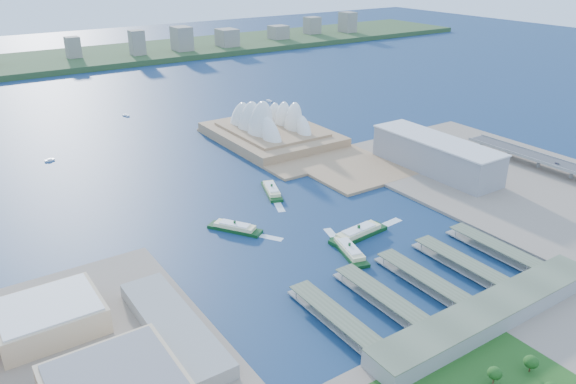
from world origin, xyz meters
TOP-DOWN VIEW (x-y plane):
  - ground at (0.00, 0.00)m, footprint 3000.00×3000.00m
  - east_land at (240.00, -50.00)m, footprint 240.00×500.00m
  - peninsula at (107.50, 260.00)m, footprint 135.00×220.00m
  - far_shore at (0.00, 980.00)m, footprint 2200.00×260.00m
  - opera_house at (105.00, 280.00)m, footprint 134.00×180.00m
  - toaster_building at (195.00, 80.00)m, footprint 45.00×155.00m
  - ferry_wharves at (14.00, -75.00)m, footprint 184.00×90.00m
  - terminal_building at (15.00, -135.00)m, footprint 200.00×28.00m
  - far_skyline at (0.00, 960.00)m, footprint 1900.00×140.00m
  - ferry_a at (-59.89, 80.00)m, footprint 38.28×48.76m
  - ferry_b at (12.23, 132.55)m, footprint 29.65×52.25m
  - ferry_c at (-1.36, -9.00)m, footprint 25.93×53.52m
  - ferry_d at (24.32, 9.51)m, footprint 60.22×20.78m
  - boat_b at (-156.62, 358.90)m, footprint 11.45×5.74m
  - boat_c at (208.17, 450.61)m, footprint 4.14×13.47m
  - boat_e at (-16.38, 497.20)m, footprint 8.18×12.73m
  - car_c at (296.00, -4.03)m, footprint 2.01×4.94m

SIDE VIEW (x-z plane):
  - ground at x=0.00m, z-range 0.00..0.00m
  - boat_b at x=-156.62m, z-range 0.00..2.95m
  - boat_e at x=-16.38m, z-range 0.00..2.99m
  - east_land at x=240.00m, z-range 0.00..3.00m
  - peninsula at x=107.50m, z-range 0.00..3.00m
  - boat_c at x=208.17m, z-range 0.00..3.01m
  - ferry_wharves at x=14.00m, z-range 0.00..9.30m
  - ferry_a at x=-59.89m, z-range 0.00..9.47m
  - ferry_b at x=12.23m, z-range 0.00..9.62m
  - ferry_c at x=-1.36m, z-range 0.00..9.81m
  - ferry_d at x=24.32m, z-range 0.00..11.16m
  - far_shore at x=0.00m, z-range 0.00..12.00m
  - terminal_building at x=15.00m, z-range 3.00..15.00m
  - car_c at x=296.00m, z-range 14.85..16.28m
  - toaster_building at x=195.00m, z-range 3.00..38.00m
  - opera_house at x=105.00m, z-range 3.00..61.00m
  - far_skyline at x=0.00m, z-range 12.00..67.00m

